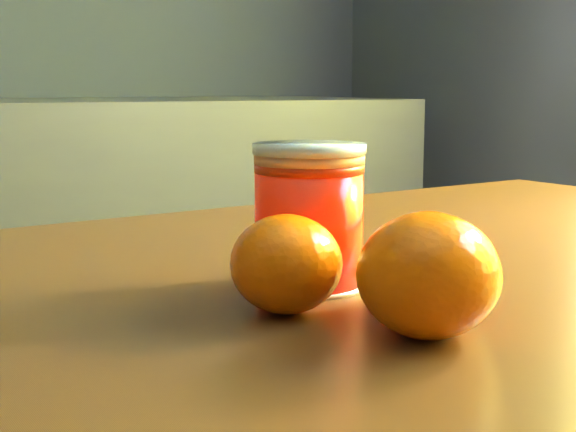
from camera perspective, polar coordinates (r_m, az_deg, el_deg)
name	(u,v)px	position (r m, az deg, el deg)	size (l,w,h in m)	color
juice_glass	(309,217)	(0.51, 1.50, -0.06)	(0.07, 0.07, 0.09)	#F71C04
orange_front	(286,264)	(0.45, -0.12, -3.42)	(0.06, 0.06, 0.06)	#FF6205
orange_back	(428,263)	(0.46, 9.93, -3.28)	(0.07, 0.07, 0.06)	#FF6205
orange_extra	(428,275)	(0.41, 9.95, -4.17)	(0.07, 0.07, 0.06)	#FF6205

